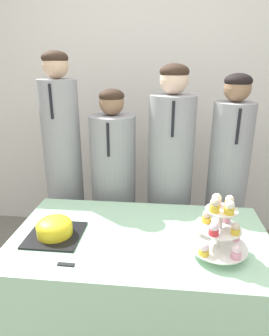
{
  "coord_description": "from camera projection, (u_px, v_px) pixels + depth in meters",
  "views": [
    {
      "loc": [
        0.11,
        -0.98,
        1.58
      ],
      "look_at": [
        -0.04,
        0.42,
        1.08
      ],
      "focal_mm": 32.0,
      "sensor_mm": 36.0,
      "label": 1
    }
  ],
  "objects": [
    {
      "name": "wall_back",
      "position": [
        154.0,
        89.0,
        2.66
      ],
      "size": [
        9.0,
        0.06,
        2.7
      ],
      "color": "silver",
      "rests_on": "ground_plane"
    },
    {
      "name": "student_0",
      "position": [
        65.0,
        175.0,
        2.19
      ],
      "size": [
        0.26,
        0.27,
        1.65
      ],
      "color": "#939399",
      "rests_on": "ground_plane"
    },
    {
      "name": "student_2",
      "position": [
        170.0,
        186.0,
        2.13
      ],
      "size": [
        0.31,
        0.32,
        1.57
      ],
      "color": "#939399",
      "rests_on": "ground_plane"
    },
    {
      "name": "student_1",
      "position": [
        114.0,
        194.0,
        2.2
      ],
      "size": [
        0.32,
        0.32,
        1.41
      ],
      "color": "#939399",
      "rests_on": "ground_plane"
    },
    {
      "name": "cake_knife",
      "position": [
        76.0,
        266.0,
        1.34
      ],
      "size": [
        0.27,
        0.02,
        0.01
      ],
      "rotation": [
        0.0,
        0.0,
        -0.02
      ],
      "color": "silver",
      "rests_on": "table"
    },
    {
      "name": "student_3",
      "position": [
        226.0,
        191.0,
        2.1
      ],
      "size": [
        0.27,
        0.27,
        1.51
      ],
      "color": "#939399",
      "rests_on": "ground_plane"
    },
    {
      "name": "table",
      "position": [
        140.0,
        290.0,
        1.69
      ],
      "size": [
        1.34,
        0.76,
        0.72
      ],
      "color": "#A8DBB2",
      "rests_on": "ground_plane"
    },
    {
      "name": "cupcake_stand",
      "position": [
        219.0,
        227.0,
        1.37
      ],
      "size": [
        0.27,
        0.27,
        0.3
      ],
      "color": "silver",
      "rests_on": "table"
    },
    {
      "name": "round_cake",
      "position": [
        54.0,
        228.0,
        1.55
      ],
      "size": [
        0.28,
        0.28,
        0.1
      ],
      "color": "black",
      "rests_on": "table"
    }
  ]
}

